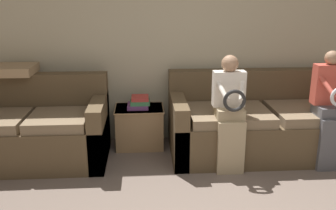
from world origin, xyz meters
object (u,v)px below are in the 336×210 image
(child_left_seated, at_px, (230,109))
(throw_pillow, at_px, (14,70))
(couch_main, at_px, (265,125))
(book_stack, at_px, (139,102))
(side_shelf, at_px, (140,126))
(couch_side, at_px, (33,132))
(child_right_seated, at_px, (330,106))

(child_left_seated, height_order, throw_pillow, child_left_seated)
(couch_main, relative_size, throw_pillow, 4.91)
(book_stack, distance_m, throw_pillow, 1.50)
(side_shelf, height_order, book_stack, book_stack)
(couch_main, height_order, side_shelf, couch_main)
(couch_main, height_order, child_left_seated, child_left_seated)
(side_shelf, bearing_deg, throw_pillow, -179.06)
(couch_side, distance_m, side_shelf, 1.25)
(child_left_seated, xyz_separation_m, child_right_seated, (1.09, 0.00, 0.01))
(couch_side, xyz_separation_m, throw_pillow, (-0.23, 0.31, 0.65))
(couch_side, relative_size, child_right_seated, 1.31)
(child_right_seated, distance_m, side_shelf, 2.20)
(child_right_seated, distance_m, book_stack, 2.16)
(couch_side, xyz_separation_m, book_stack, (1.21, 0.33, 0.22))
(child_left_seated, height_order, book_stack, child_left_seated)
(throw_pillow, bearing_deg, child_left_seated, -15.53)
(couch_main, distance_m, throw_pillow, 3.02)
(book_stack, bearing_deg, couch_side, -164.75)
(side_shelf, bearing_deg, couch_side, -164.65)
(couch_main, bearing_deg, child_right_seated, -37.47)
(couch_main, xyz_separation_m, couch_side, (-2.71, -0.06, 0.01))
(book_stack, bearing_deg, child_right_seated, -18.48)
(couch_main, xyz_separation_m, book_stack, (-1.50, 0.27, 0.23))
(couch_main, relative_size, side_shelf, 3.82)
(couch_side, xyz_separation_m, child_left_seated, (2.16, -0.36, 0.33))
(child_left_seated, relative_size, child_right_seated, 0.97)
(couch_main, bearing_deg, throw_pillow, 175.23)
(couch_side, bearing_deg, throw_pillow, 126.41)
(couch_main, bearing_deg, side_shelf, 169.89)
(couch_side, bearing_deg, child_right_seated, -6.24)
(couch_main, distance_m, side_shelf, 1.53)
(couch_side, xyz_separation_m, child_right_seated, (3.25, -0.36, 0.34))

